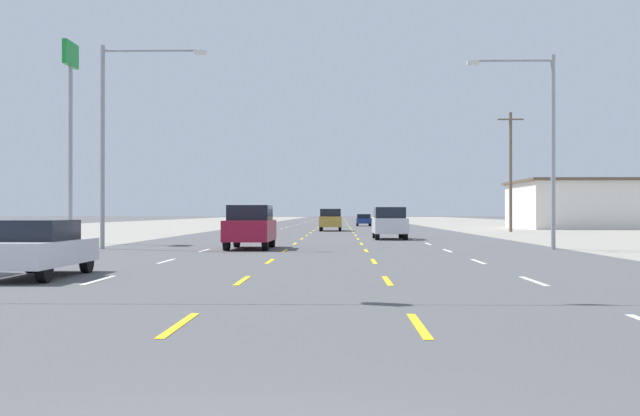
{
  "coord_description": "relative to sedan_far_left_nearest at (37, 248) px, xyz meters",
  "views": [
    {
      "loc": [
        0.6,
        -4.48,
        1.65
      ],
      "look_at": [
        -0.8,
        52.1,
        1.98
      ],
      "focal_mm": 44.24,
      "sensor_mm": 36.0,
      "label": 1
    }
  ],
  "objects": [
    {
      "name": "suv_inner_right_mid",
      "position": [
        10.79,
        28.99,
        0.27
      ],
      "size": [
        1.98,
        4.9,
        1.98
      ],
      "color": "silver",
      "rests_on": "ground"
    },
    {
      "name": "lot_apron_right",
      "position": [
        31.85,
        50.66,
        -0.75
      ],
      "size": [
        28.0,
        440.0,
        0.01
      ],
      "primitive_type": "cube",
      "color": "gray",
      "rests_on": "ground"
    },
    {
      "name": "signal_span_wire",
      "position": [
        7.61,
        -3.66,
        4.15
      ],
      "size": [
        25.33,
        0.53,
        8.55
      ],
      "color": "brown",
      "rests_on": "ground"
    },
    {
      "name": "streetlight_left_row_0",
      "position": [
        -2.51,
        15.59,
        4.71
      ],
      "size": [
        4.81,
        0.26,
        9.25
      ],
      "color": "gray",
      "rests_on": "ground"
    },
    {
      "name": "ground_plane",
      "position": [
        7.1,
        50.66,
        -0.76
      ],
      "size": [
        572.0,
        572.0,
        0.0
      ],
      "primitive_type": "plane",
      "color": "#4C4C4F"
    },
    {
      "name": "sedan_inner_right_farthest",
      "position": [
        10.66,
        76.83,
        0.0
      ],
      "size": [
        1.8,
        4.5,
        1.46
      ],
      "color": "navy",
      "rests_on": "ground"
    },
    {
      "name": "sedan_far_left_nearest",
      "position": [
        0.0,
        0.0,
        0.0
      ],
      "size": [
        1.8,
        4.5,
        1.46
      ],
      "color": "silver",
      "rests_on": "ground"
    },
    {
      "name": "utility_pole_right_row_1",
      "position": [
        22.25,
        47.44,
        4.53
      ],
      "size": [
        2.2,
        0.26,
        10.18
      ],
      "color": "brown",
      "rests_on": "ground"
    },
    {
      "name": "suv_inner_left_near",
      "position": [
        3.65,
        15.82,
        0.27
      ],
      "size": [
        1.98,
        4.9,
        1.98
      ],
      "color": "maroon",
      "rests_on": "ground"
    },
    {
      "name": "pole_sign_left_row_1",
      "position": [
        -6.69,
        21.88,
        7.07
      ],
      "size": [
        0.24,
        1.99,
        10.77
      ],
      "color": "gray",
      "rests_on": "ground"
    },
    {
      "name": "streetlight_right_row_0",
      "position": [
        16.83,
        15.59,
        4.33
      ],
      "size": [
        3.93,
        0.26,
        8.72
      ],
      "color": "gray",
      "rests_on": "ground"
    },
    {
      "name": "suv_center_turn_far",
      "position": [
        6.9,
        50.85,
        0.27
      ],
      "size": [
        1.98,
        4.9,
        1.98
      ],
      "color": "#B28C33",
      "rests_on": "ground"
    },
    {
      "name": "lot_apron_left",
      "position": [
        -17.65,
        50.66,
        -0.75
      ],
      "size": [
        28.0,
        440.0,
        0.01
      ],
      "primitive_type": "cube",
      "color": "gray",
      "rests_on": "ground"
    },
    {
      "name": "sedan_far_right_farther",
      "position": [
        14.28,
        74.36,
        0.0
      ],
      "size": [
        1.8,
        4.5,
        1.46
      ],
      "color": "red",
      "rests_on": "ground"
    },
    {
      "name": "sedan_far_left_midfar",
      "position": [
        0.29,
        44.55,
        0.0
      ],
      "size": [
        1.8,
        4.5,
        1.46
      ],
      "color": "maroon",
      "rests_on": "ground"
    },
    {
      "name": "storefront_right_row_2",
      "position": [
        31.89,
        62.78,
        1.76
      ],
      "size": [
        11.46,
        14.63,
        5.01
      ],
      "color": "silver",
      "rests_on": "ground"
    },
    {
      "name": "lane_markings",
      "position": [
        7.1,
        89.16,
        -0.75
      ],
      "size": [
        10.64,
        227.6,
        0.01
      ],
      "color": "white",
      "rests_on": "ground"
    }
  ]
}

